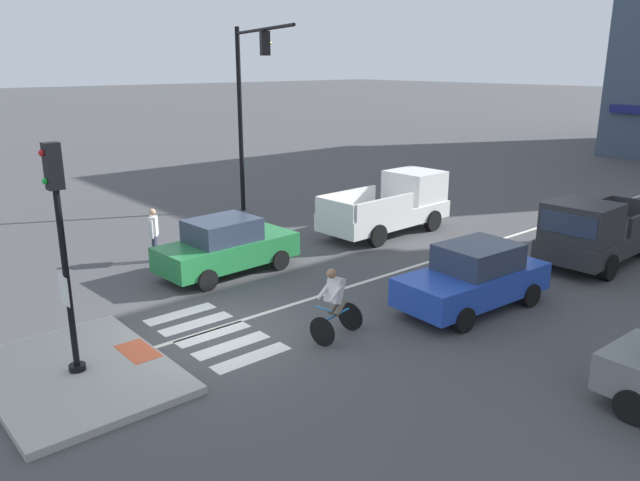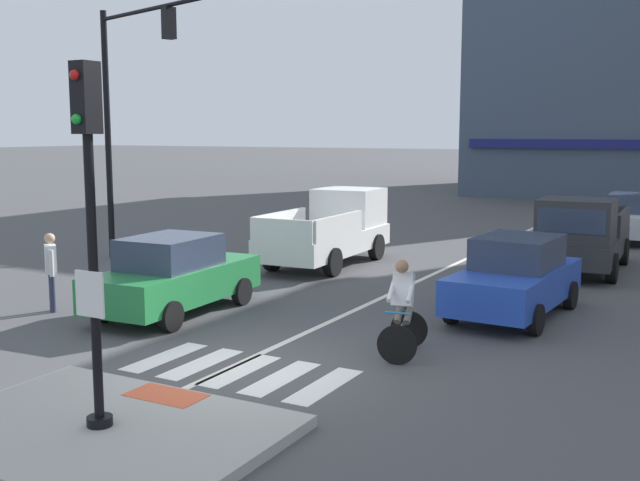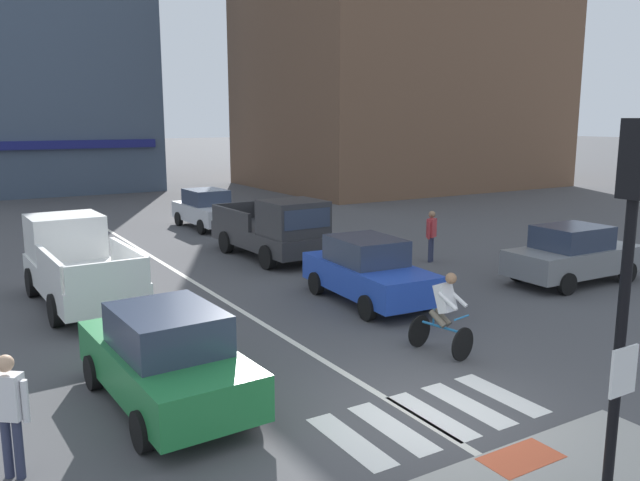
% 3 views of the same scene
% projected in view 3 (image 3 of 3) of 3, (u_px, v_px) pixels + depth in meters
% --- Properties ---
extents(ground_plane, '(300.00, 300.00, 0.00)m').
position_uv_depth(ground_plane, '(424.00, 412.00, 10.16)').
color(ground_plane, '#474749').
extents(tactile_pad_front, '(1.10, 0.60, 0.01)m').
position_uv_depth(tactile_pad_front, '(521.00, 458.00, 8.48)').
color(tactile_pad_front, '#DB5B38').
rests_on(tactile_pad_front, traffic_island).
extents(signal_pole, '(0.44, 0.38, 4.43)m').
position_uv_depth(signal_pole, '(626.00, 283.00, 6.93)').
color(signal_pole, black).
rests_on(signal_pole, traffic_island).
extents(crosswalk_stripe_a, '(0.44, 1.80, 0.01)m').
position_uv_depth(crosswalk_stripe_a, '(350.00, 441.00, 9.24)').
color(crosswalk_stripe_a, silver).
rests_on(crosswalk_stripe_a, ground).
extents(crosswalk_stripe_b, '(0.44, 1.80, 0.01)m').
position_uv_depth(crosswalk_stripe_b, '(392.00, 428.00, 9.63)').
color(crosswalk_stripe_b, silver).
rests_on(crosswalk_stripe_b, ground).
extents(crosswalk_stripe_c, '(0.44, 1.80, 0.01)m').
position_uv_depth(crosswalk_stripe_c, '(431.00, 416.00, 10.02)').
color(crosswalk_stripe_c, silver).
rests_on(crosswalk_stripe_c, ground).
extents(crosswalk_stripe_d, '(0.44, 1.80, 0.01)m').
position_uv_depth(crosswalk_stripe_d, '(467.00, 405.00, 10.41)').
color(crosswalk_stripe_d, silver).
rests_on(crosswalk_stripe_d, ground).
extents(crosswalk_stripe_e, '(0.44, 1.80, 0.01)m').
position_uv_depth(crosswalk_stripe_e, '(501.00, 394.00, 10.79)').
color(crosswalk_stripe_e, silver).
rests_on(crosswalk_stripe_e, ground).
extents(lane_centre_line, '(0.14, 28.00, 0.01)m').
position_uv_depth(lane_centre_line, '(191.00, 280.00, 18.45)').
color(lane_centre_line, silver).
rests_on(lane_centre_line, ground).
extents(building_corner_left, '(14.79, 19.69, 18.59)m').
position_uv_depth(building_corner_left, '(16.00, 50.00, 44.28)').
color(building_corner_left, '#3D4C60').
rests_on(building_corner_left, ground).
extents(building_corner_right, '(20.04, 15.11, 19.31)m').
position_uv_depth(building_corner_right, '(401.00, 44.00, 44.01)').
color(building_corner_right, brown).
rests_on(building_corner_right, ground).
extents(car_silver_eastbound_distant, '(1.94, 4.15, 1.64)m').
position_uv_depth(car_silver_eastbound_distant, '(207.00, 209.00, 27.28)').
color(car_silver_eastbound_distant, silver).
rests_on(car_silver_eastbound_distant, ground).
extents(car_blue_eastbound_mid, '(2.02, 4.19, 1.64)m').
position_uv_depth(car_blue_eastbound_mid, '(368.00, 271.00, 16.17)').
color(car_blue_eastbound_mid, '#2347B7').
rests_on(car_blue_eastbound_mid, ground).
extents(car_grey_cross_right, '(4.13, 1.91, 1.64)m').
position_uv_depth(car_grey_cross_right, '(573.00, 254.00, 18.10)').
color(car_grey_cross_right, slate).
rests_on(car_grey_cross_right, ground).
extents(car_green_westbound_near, '(2.00, 4.18, 1.64)m').
position_uv_depth(car_green_westbound_near, '(166.00, 357.00, 10.27)').
color(car_green_westbound_near, '#237A3D').
rests_on(car_green_westbound_near, ground).
extents(pickup_truck_charcoal_eastbound_far, '(2.20, 5.17, 2.08)m').
position_uv_depth(pickup_truck_charcoal_eastbound_far, '(276.00, 230.00, 21.06)').
color(pickup_truck_charcoal_eastbound_far, '#2D2D30').
rests_on(pickup_truck_charcoal_eastbound_far, ground).
extents(pickup_truck_white_westbound_far, '(2.19, 5.16, 2.08)m').
position_uv_depth(pickup_truck_white_westbound_far, '(77.00, 264.00, 16.20)').
color(pickup_truck_white_westbound_far, white).
rests_on(pickup_truck_white_westbound_far, ground).
extents(cyclist, '(0.86, 1.20, 1.68)m').
position_uv_depth(cyclist, '(444.00, 312.00, 12.49)').
color(cyclist, black).
rests_on(cyclist, ground).
extents(pedestrian_at_curb_left, '(0.45, 0.40, 1.67)m').
position_uv_depth(pedestrian_at_curb_left, '(9.00, 407.00, 8.12)').
color(pedestrian_at_curb_left, '#2D334C').
rests_on(pedestrian_at_curb_left, ground).
extents(pedestrian_waiting_far_side, '(0.50, 0.36, 1.67)m').
position_uv_depth(pedestrian_waiting_far_side, '(431.00, 232.00, 20.71)').
color(pedestrian_waiting_far_side, '#2D334C').
rests_on(pedestrian_waiting_far_side, ground).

